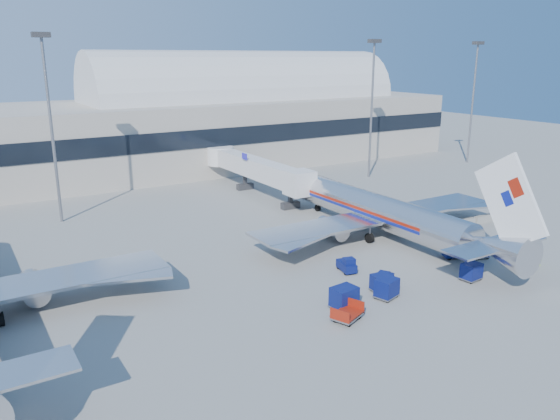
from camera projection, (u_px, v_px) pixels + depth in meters
ground at (335, 266)px, 53.81m from camera, size 260.00×260.00×0.00m
terminal at (67, 134)px, 90.70m from camera, size 170.00×28.15×21.00m
airliner_main at (382, 212)px, 61.77m from camera, size 32.00×37.26×12.07m
jetbridge_near at (252, 167)px, 81.82m from camera, size 4.40×27.50×6.25m
mast_west at (48, 101)px, 64.24m from camera, size 2.00×1.20×22.60m
mast_east at (372, 89)px, 89.55m from camera, size 2.00×1.20×22.60m
mast_far_east at (474, 85)px, 102.20m from camera, size 2.00×1.20×22.60m
barrier_near at (447, 227)px, 64.44m from camera, size 3.00×0.55×0.90m
barrier_mid at (466, 223)px, 66.11m from camera, size 3.00×0.55×0.90m
barrier_far at (484, 219)px, 67.78m from camera, size 3.00×0.55×0.90m
tug_lead at (385, 279)px, 48.96m from camera, size 2.47×2.10×1.45m
tug_right at (455, 251)px, 55.66m from camera, size 2.80×2.28×1.64m
tug_left at (347, 265)px, 52.10m from camera, size 1.66×2.54×1.53m
cart_train_a at (381, 283)px, 47.69m from camera, size 1.91×1.53×1.57m
cart_train_b at (387, 288)px, 46.37m from camera, size 2.33×2.01×1.75m
cart_train_c at (344, 297)px, 44.38m from camera, size 2.29×1.84×1.88m
cart_solo_near at (471, 271)px, 50.09m from camera, size 1.99×1.59×1.63m
cart_solo_far at (480, 251)px, 55.67m from camera, size 1.99×1.74×1.48m
cart_open_red at (347, 315)px, 42.53m from camera, size 2.96×2.55×0.67m
ramp_worker at (539, 257)px, 53.77m from camera, size 0.58×0.69×1.61m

